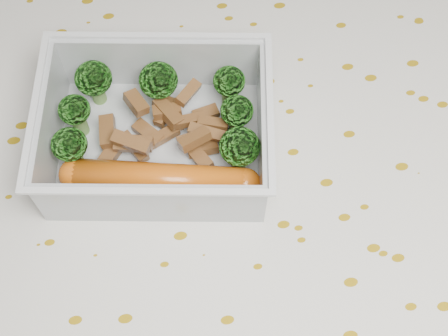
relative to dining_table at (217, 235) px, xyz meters
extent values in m
cube|color=brown|center=(0.00, 0.00, 0.06)|extent=(1.40, 0.90, 0.04)
cube|color=silver|center=(0.00, 0.00, 0.09)|extent=(1.46, 0.96, 0.01)
cube|color=silver|center=(-0.04, 0.04, 0.09)|extent=(0.17, 0.14, 0.00)
cube|color=silver|center=(-0.03, 0.10, 0.12)|extent=(0.15, 0.03, 0.05)
cube|color=silver|center=(-0.05, -0.01, 0.12)|extent=(0.15, 0.03, 0.05)
cube|color=silver|center=(0.04, 0.03, 0.12)|extent=(0.02, 0.11, 0.05)
cube|color=silver|center=(-0.11, 0.06, 0.12)|extent=(0.02, 0.11, 0.05)
cube|color=silver|center=(-0.02, 0.10, 0.14)|extent=(0.16, 0.03, 0.00)
cube|color=silver|center=(-0.05, -0.02, 0.14)|extent=(0.16, 0.03, 0.00)
cube|color=silver|center=(0.04, 0.03, 0.14)|extent=(0.03, 0.12, 0.00)
cube|color=silver|center=(-0.11, 0.06, 0.14)|extent=(0.03, 0.12, 0.00)
cylinder|color=#608C3F|center=(-0.08, 0.09, 0.10)|extent=(0.01, 0.01, 0.02)
ellipsoid|color=#347F23|center=(-0.08, 0.09, 0.12)|extent=(0.03, 0.03, 0.02)
cylinder|color=#608C3F|center=(-0.03, 0.08, 0.10)|extent=(0.01, 0.01, 0.02)
ellipsoid|color=#347F23|center=(-0.03, 0.08, 0.12)|extent=(0.03, 0.03, 0.02)
cylinder|color=#608C3F|center=(0.02, 0.07, 0.10)|extent=(0.01, 0.01, 0.02)
ellipsoid|color=#347F23|center=(0.02, 0.07, 0.12)|extent=(0.02, 0.02, 0.02)
cylinder|color=#608C3F|center=(-0.09, 0.07, 0.10)|extent=(0.01, 0.01, 0.02)
ellipsoid|color=#347F23|center=(-0.09, 0.07, 0.12)|extent=(0.02, 0.02, 0.02)
cylinder|color=#608C3F|center=(0.02, 0.05, 0.10)|extent=(0.01, 0.01, 0.02)
ellipsoid|color=#347F23|center=(0.02, 0.05, 0.12)|extent=(0.02, 0.02, 0.02)
cylinder|color=#608C3F|center=(-0.10, 0.04, 0.10)|extent=(0.01, 0.01, 0.02)
ellipsoid|color=#347F23|center=(-0.10, 0.04, 0.12)|extent=(0.03, 0.03, 0.02)
cylinder|color=#608C3F|center=(0.02, 0.02, 0.10)|extent=(0.01, 0.01, 0.02)
ellipsoid|color=#347F23|center=(0.02, 0.02, 0.12)|extent=(0.03, 0.03, 0.02)
cube|color=brown|center=(-0.03, 0.06, 0.11)|extent=(0.02, 0.01, 0.01)
cube|color=brown|center=(0.01, 0.05, 0.10)|extent=(0.02, 0.01, 0.01)
cube|color=brown|center=(-0.05, 0.07, 0.11)|extent=(0.02, 0.02, 0.01)
cube|color=brown|center=(0.01, 0.05, 0.11)|extent=(0.02, 0.01, 0.01)
cube|color=brown|center=(-0.05, 0.04, 0.12)|extent=(0.03, 0.02, 0.01)
cube|color=brown|center=(-0.02, 0.06, 0.10)|extent=(0.01, 0.03, 0.01)
cube|color=brown|center=(-0.01, 0.05, 0.11)|extent=(0.02, 0.01, 0.01)
cube|color=brown|center=(-0.01, 0.03, 0.10)|extent=(0.02, 0.03, 0.01)
cube|color=brown|center=(0.00, 0.03, 0.10)|extent=(0.02, 0.01, 0.01)
cube|color=brown|center=(-0.04, 0.05, 0.10)|extent=(0.02, 0.03, 0.01)
cube|color=brown|center=(-0.05, 0.04, 0.11)|extent=(0.02, 0.02, 0.01)
cube|color=brown|center=(-0.01, 0.04, 0.11)|extent=(0.02, 0.01, 0.01)
cube|color=brown|center=(-0.03, 0.07, 0.10)|extent=(0.02, 0.03, 0.01)
cube|color=brown|center=(-0.05, 0.04, 0.10)|extent=(0.02, 0.03, 0.01)
cube|color=brown|center=(-0.07, 0.04, 0.10)|extent=(0.02, 0.03, 0.01)
cube|color=brown|center=(-0.01, 0.07, 0.12)|extent=(0.02, 0.02, 0.01)
cube|color=brown|center=(-0.01, 0.03, 0.11)|extent=(0.03, 0.02, 0.01)
cube|color=brown|center=(0.00, 0.06, 0.10)|extent=(0.02, 0.01, 0.01)
cube|color=brown|center=(-0.06, 0.04, 0.11)|extent=(0.03, 0.01, 0.01)
cube|color=brown|center=(-0.03, 0.05, 0.10)|extent=(0.03, 0.02, 0.01)
cube|color=brown|center=(0.00, 0.04, 0.11)|extent=(0.03, 0.02, 0.01)
cube|color=brown|center=(-0.07, 0.05, 0.11)|extent=(0.01, 0.03, 0.01)
cube|color=brown|center=(-0.03, 0.06, 0.11)|extent=(0.02, 0.03, 0.01)
cylinder|color=#BD540F|center=(-0.04, 0.01, 0.11)|extent=(0.12, 0.05, 0.02)
sphere|color=#BD540F|center=(0.02, -0.01, 0.11)|extent=(0.02, 0.02, 0.02)
sphere|color=#BD540F|center=(-0.10, 0.02, 0.11)|extent=(0.02, 0.02, 0.02)
camera|label=1|loc=(-0.03, -0.19, 0.50)|focal=50.00mm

